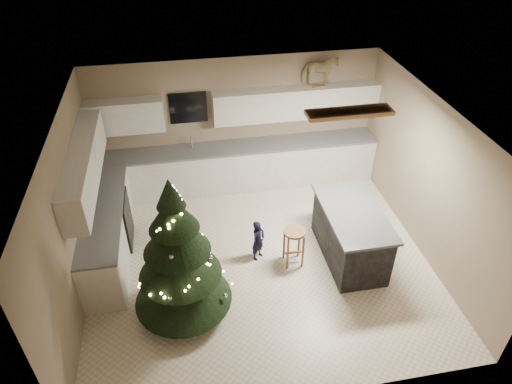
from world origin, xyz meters
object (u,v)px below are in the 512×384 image
(christmas_tree, at_px, (179,262))
(rocking_horse, at_px, (320,71))
(toddler, at_px, (258,240))
(island, at_px, (350,234))
(bar_stool, at_px, (294,239))

(christmas_tree, height_order, rocking_horse, rocking_horse)
(christmas_tree, xyz_separation_m, toddler, (1.28, 0.87, -0.59))
(toddler, distance_m, rocking_horse, 3.37)
(christmas_tree, distance_m, rocking_horse, 4.45)
(toddler, height_order, rocking_horse, rocking_horse)
(island, bearing_deg, bar_stool, 179.15)
(bar_stool, relative_size, rocking_horse, 1.03)
(island, relative_size, toddler, 2.26)
(bar_stool, xyz_separation_m, christmas_tree, (-1.82, -0.65, 0.45))
(toddler, bearing_deg, rocking_horse, 11.55)
(bar_stool, bearing_deg, rocking_horse, 67.32)
(toddler, bearing_deg, christmas_tree, 170.73)
(island, distance_m, rocking_horse, 3.09)
(bar_stool, bearing_deg, toddler, 158.47)
(island, height_order, christmas_tree, christmas_tree)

